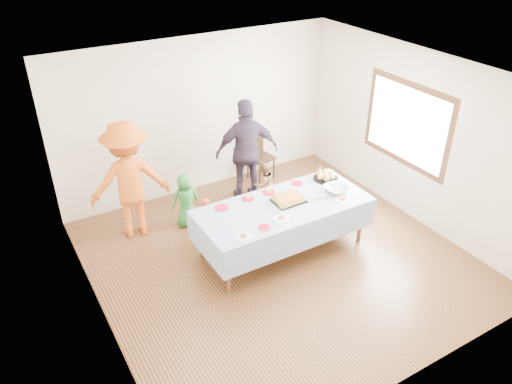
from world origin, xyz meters
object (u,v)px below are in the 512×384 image
at_px(dining_chair, 258,152).
at_px(adult_left, 129,180).
at_px(birthday_cake, 289,199).
at_px(party_table, 283,208).

xyz_separation_m(dining_chair, adult_left, (-2.58, -0.58, 0.41)).
distance_m(birthday_cake, dining_chair, 2.23).
height_order(party_table, adult_left, adult_left).
xyz_separation_m(party_table, adult_left, (-1.73, 1.55, 0.20)).
xyz_separation_m(birthday_cake, adult_left, (-1.84, 1.50, 0.11)).
distance_m(dining_chair, adult_left, 2.68).
relative_size(party_table, dining_chair, 2.72).
bearing_deg(party_table, adult_left, 138.12).
relative_size(party_table, birthday_cake, 5.51).
relative_size(birthday_cake, adult_left, 0.25).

